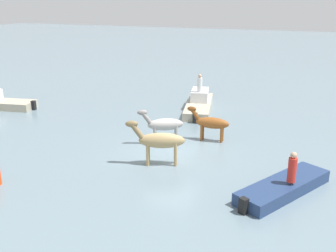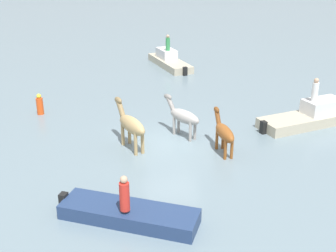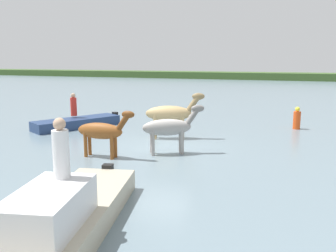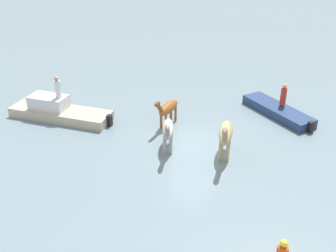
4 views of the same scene
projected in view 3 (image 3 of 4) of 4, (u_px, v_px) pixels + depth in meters
name	position (u px, v px, depth m)	size (l,w,h in m)	color
ground_plane	(159.00, 148.00, 14.37)	(154.11, 154.11, 0.00)	slate
distant_shoreline	(270.00, 79.00, 62.89)	(138.70, 6.00, 2.40)	#3B5828
horse_dun_straggler	(171.00, 114.00, 15.87)	(2.59, 1.31, 2.04)	tan
horse_mid_herd	(102.00, 131.00, 12.80)	(2.25, 0.59, 1.75)	brown
horse_lead	(169.00, 127.00, 13.27)	(2.21, 1.50, 1.83)	#9E9993
boat_launch_far	(64.00, 223.00, 7.03)	(2.83, 5.91, 1.37)	#B7AD93
boat_tender_starboard	(78.00, 124.00, 18.61)	(3.24, 4.56, 0.73)	navy
person_watcher_seated	(61.00, 151.00, 6.88)	(0.32, 0.32, 1.19)	silver
person_boatman_standing	(74.00, 105.00, 18.62)	(0.32, 0.32, 1.19)	red
buoy_channel_marker	(297.00, 119.00, 18.14)	(0.36, 0.36, 1.14)	#E54C19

